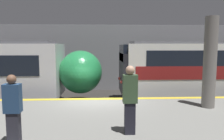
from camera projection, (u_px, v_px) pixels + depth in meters
ground_plane at (97, 120)px, 9.87m from camera, size 120.00×120.00×0.00m
platform at (96, 131)px, 7.34m from camera, size 40.00×4.98×1.04m
station_rear_barrier at (99, 58)px, 16.44m from camera, size 50.00×0.15×4.92m
support_pillar_near at (210, 63)px, 8.15m from camera, size 0.48×0.48×3.42m
person_waiting at (13, 108)px, 5.12m from camera, size 0.38×0.24×1.68m
person_walking at (130, 98)px, 5.73m from camera, size 0.38×0.24×1.83m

